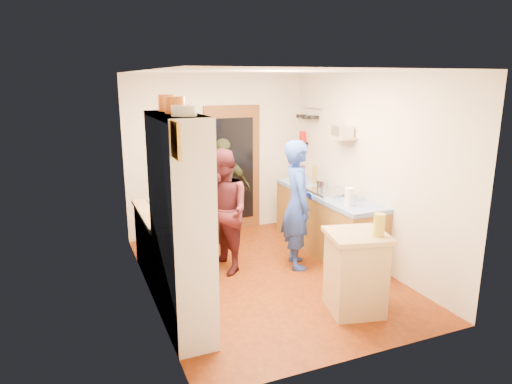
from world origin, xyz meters
TOP-DOWN VIEW (x-y plane):
  - floor at (0.00, 0.00)m, footprint 3.00×4.00m
  - ceiling at (0.00, 0.00)m, footprint 3.00×4.00m
  - wall_back at (0.00, 2.01)m, footprint 3.00×0.02m
  - wall_front at (0.00, -2.01)m, footprint 3.00×0.02m
  - wall_left at (-1.51, 0.00)m, footprint 0.02×4.00m
  - wall_right at (1.51, 0.00)m, footprint 0.02×4.00m
  - door_frame at (0.25, 1.97)m, footprint 0.95×0.06m
  - door_glass at (0.25, 1.94)m, footprint 0.70×0.02m
  - hutch_body at (-1.30, -0.80)m, footprint 0.40×1.20m
  - hutch_top_shelf at (-1.30, -0.80)m, footprint 0.40×1.14m
  - plate_stack at (-1.30, -1.12)m, footprint 0.22×0.22m
  - orange_pot_a at (-1.30, -0.78)m, footprint 0.19×0.19m
  - orange_pot_b at (-1.30, -0.44)m, footprint 0.18×0.18m
  - left_counter_base at (-1.20, 0.45)m, footprint 0.60×1.40m
  - left_counter_top at (-1.20, 0.45)m, footprint 0.64×1.44m
  - toaster at (-1.15, 0.02)m, footprint 0.28×0.20m
  - kettle at (-1.25, 0.23)m, footprint 0.17×0.17m
  - orange_bowl at (-1.12, 0.59)m, footprint 0.20×0.20m
  - chopping_board at (-1.18, 0.98)m, footprint 0.31×0.23m
  - right_counter_base at (1.20, 0.50)m, footprint 0.60×2.20m
  - right_counter_top at (1.20, 0.50)m, footprint 0.62×2.22m
  - hob at (1.20, 0.44)m, footprint 0.55×0.58m
  - pot_on_hob at (1.15, 0.52)m, footprint 0.22×0.22m
  - bottle_a at (1.05, 1.09)m, footprint 0.08×0.08m
  - bottle_b at (1.18, 1.23)m, footprint 0.08×0.08m
  - bottle_c at (1.31, 1.09)m, footprint 0.08×0.08m
  - paper_towel at (1.05, -0.26)m, footprint 0.12×0.12m
  - mixing_bowl at (1.30, 0.01)m, footprint 0.27×0.27m
  - island_base at (0.52, -1.23)m, footprint 0.66×0.66m
  - island_top at (0.52, -1.23)m, footprint 0.74×0.74m
  - cutting_board at (0.48, -1.17)m, footprint 0.40×0.35m
  - oil_jar at (0.67, -1.38)m, footprint 0.14×0.14m
  - pan_rail at (1.46, 1.52)m, footprint 0.02×0.65m
  - pan_hang_a at (1.40, 1.35)m, footprint 0.18×0.18m
  - pan_hang_b at (1.40, 1.55)m, footprint 0.16×0.16m
  - pan_hang_c at (1.40, 1.75)m, footprint 0.17×0.17m
  - wall_shelf at (1.37, 0.45)m, footprint 0.26×0.42m
  - radio at (1.37, 0.45)m, footprint 0.27×0.33m
  - ext_bracket at (1.47, 1.70)m, footprint 0.06×0.10m
  - fire_extinguisher at (1.41, 1.70)m, footprint 0.11×0.11m
  - picture_frame at (-1.48, -1.55)m, footprint 0.03×0.25m
  - person_hob at (0.54, 0.12)m, footprint 0.56×0.72m
  - person_left at (-0.45, 0.41)m, footprint 0.75×0.89m
  - person_back at (-0.08, 1.51)m, footprint 0.99×0.48m

SIDE VIEW (x-z plane):
  - floor at x=0.00m, z-range -0.02..0.00m
  - right_counter_base at x=1.20m, z-range 0.00..0.84m
  - left_counter_base at x=-1.20m, z-range 0.00..0.85m
  - island_base at x=0.52m, z-range 0.00..0.86m
  - person_back at x=-0.08m, z-range 0.00..1.64m
  - person_left at x=-0.45m, z-range 0.00..1.65m
  - right_counter_top at x=1.20m, z-range 0.84..0.90m
  - person_hob at x=0.54m, z-range 0.00..1.74m
  - left_counter_top at x=-1.20m, z-range 0.85..0.90m
  - island_top at x=0.52m, z-range 0.86..0.91m
  - cutting_board at x=0.48m, z-range 0.89..0.91m
  - chopping_board at x=-1.18m, z-range 0.90..0.92m
  - hob at x=1.20m, z-range 0.90..0.94m
  - orange_bowl at x=-1.12m, z-range 0.90..0.99m
  - mixing_bowl at x=1.30m, z-range 0.90..0.99m
  - kettle at x=-1.25m, z-range 0.90..1.09m
  - toaster at x=-1.15m, z-range 0.90..1.10m
  - pot_on_hob at x=1.15m, z-range 0.94..1.08m
  - paper_towel at x=1.05m, z-range 0.90..1.14m
  - oil_jar at x=0.67m, z-range 0.91..1.15m
  - bottle_b at x=1.18m, z-range 0.90..1.17m
  - bottle_a at x=1.05m, z-range 0.90..1.17m
  - bottle_c at x=1.31m, z-range 0.90..1.18m
  - door_frame at x=0.25m, z-range 0.00..2.10m
  - door_glass at x=0.25m, z-range 0.20..1.90m
  - hutch_body at x=-1.30m, z-range 0.00..2.20m
  - wall_back at x=0.00m, z-range 0.00..2.60m
  - wall_front at x=0.00m, z-range 0.00..2.60m
  - wall_left at x=-1.51m, z-range 0.00..2.60m
  - wall_right at x=1.51m, z-range 0.00..2.60m
  - ext_bracket at x=1.47m, z-range 1.43..1.47m
  - fire_extinguisher at x=1.41m, z-range 1.34..1.66m
  - wall_shelf at x=1.37m, z-range 1.69..1.71m
  - radio at x=1.37m, z-range 1.72..1.86m
  - pan_hang_b at x=1.40m, z-range 1.88..1.92m
  - pan_hang_c at x=1.40m, z-range 1.89..1.93m
  - pan_hang_a at x=1.40m, z-range 1.90..1.94m
  - pan_rail at x=1.46m, z-range 2.04..2.06m
  - picture_frame at x=-1.48m, z-range 1.90..2.20m
  - hutch_top_shelf at x=-1.30m, z-range 2.16..2.20m
  - plate_stack at x=-1.30m, z-range 2.20..2.29m
  - orange_pot_a at x=-1.30m, z-range 2.20..2.36m
  - orange_pot_b at x=-1.30m, z-range 2.20..2.36m
  - ceiling at x=0.00m, z-range 2.60..2.62m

